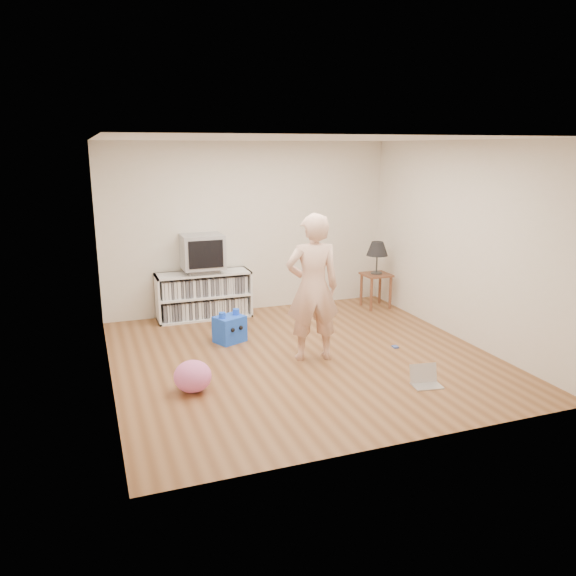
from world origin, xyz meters
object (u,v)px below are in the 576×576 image
Objects in this scene: dvd_deck at (203,270)px; table_lamp at (377,249)px; crt_tv at (202,251)px; laptop at (425,379)px; plush_blue at (230,329)px; person at (313,288)px; plush_pink at (193,376)px; side_table at (376,282)px; media_unit at (204,295)px.

table_lamp is (2.71, -0.37, 0.21)m from dvd_deck.
crt_tv is 1.75× the size of laptop.
plush_blue is at bearing -85.63° from dvd_deck.
plush_pink is at bearing 24.64° from person.
person is 1.76m from plush_pink.
dvd_deck is 0.99× the size of plush_blue.
table_lamp reaches higher than side_table.
laptop is (1.74, -3.26, -0.96)m from crt_tv.
table_lamp is 1.29× the size of plush_pink.
side_table is at bearing -127.69° from person.
side_table is 2.58m from person.
person is at bearing 135.97° from laptop.
laptop is at bearing -61.93° from crt_tv.
laptop is at bearing -62.07° from media_unit.
media_unit is 2.55× the size of side_table.
crt_tv reaches higher than plush_blue.
media_unit is 3.11× the size of dvd_deck.
media_unit is 0.67m from crt_tv.
media_unit is 2.33× the size of crt_tv.
crt_tv reaches higher than laptop.
dvd_deck reaches higher than media_unit.
laptop is at bearing -75.71° from plush_blue.
plush_pink is (-0.66, -2.57, -0.57)m from dvd_deck.
table_lamp is at bearing -8.10° from media_unit.
media_unit is at bearing 90.00° from dvd_deck.
side_table is 4.03m from plush_pink.
media_unit is 2.74m from side_table.
dvd_deck is 1.31× the size of laptop.
laptop is 2.65m from plush_blue.
side_table is (2.71, -0.37, -0.60)m from crt_tv.
side_table is at bearing 0.00° from table_lamp.
person reaches higher than plush_pink.
dvd_deck is 2.30m from person.
laptop is at bearing 135.56° from person.
dvd_deck is 0.75× the size of crt_tv.
table_lamp is 3.18m from laptop.
table_lamp reaches higher than laptop.
plush_blue is (0.09, -1.19, -0.55)m from dvd_deck.
laptop is (0.86, -1.14, -0.83)m from person.
plush_pink is (-0.66, -2.57, -0.85)m from crt_tv.
table_lamp reaches higher than plush_blue.
table_lamp reaches higher than plush_pink.
plush_pink is (-1.54, -0.45, -0.72)m from person.
dvd_deck is 0.82× the size of side_table.
plush_pink is at bearing 172.84° from laptop.
side_table is 3.07m from laptop.
dvd_deck is at bearing 172.22° from side_table.
plush_blue is at bearing -162.71° from side_table.
plush_blue is (0.09, -1.20, -0.17)m from media_unit.
plush_pink is at bearing -142.73° from plush_blue.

